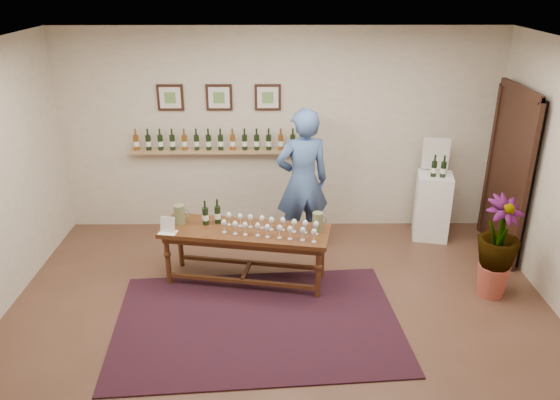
{
  "coord_description": "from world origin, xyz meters",
  "views": [
    {
      "loc": [
        -0.04,
        -4.76,
        3.45
      ],
      "look_at": [
        0.0,
        0.8,
        1.1
      ],
      "focal_mm": 35.0,
      "sensor_mm": 36.0,
      "label": 1
    }
  ],
  "objects_px": {
    "tasting_table": "(245,237)",
    "potted_plant": "(498,248)",
    "display_pedestal": "(432,206)",
    "person": "(302,182)"
  },
  "relations": [
    {
      "from": "tasting_table",
      "to": "potted_plant",
      "type": "xyz_separation_m",
      "value": [
        2.82,
        -0.32,
        0.02
      ]
    },
    {
      "from": "tasting_table",
      "to": "potted_plant",
      "type": "height_order",
      "value": "potted_plant"
    },
    {
      "from": "display_pedestal",
      "to": "potted_plant",
      "type": "distance_m",
      "value": 1.53
    },
    {
      "from": "display_pedestal",
      "to": "person",
      "type": "distance_m",
      "value": 1.91
    },
    {
      "from": "display_pedestal",
      "to": "person",
      "type": "xyz_separation_m",
      "value": [
        -1.81,
        -0.36,
        0.5
      ]
    },
    {
      "from": "display_pedestal",
      "to": "person",
      "type": "relative_size",
      "value": 0.48
    },
    {
      "from": "tasting_table",
      "to": "person",
      "type": "height_order",
      "value": "person"
    },
    {
      "from": "display_pedestal",
      "to": "potted_plant",
      "type": "xyz_separation_m",
      "value": [
        0.32,
        -1.49,
        0.15
      ]
    },
    {
      "from": "potted_plant",
      "to": "person",
      "type": "height_order",
      "value": "person"
    },
    {
      "from": "tasting_table",
      "to": "display_pedestal",
      "type": "xyz_separation_m",
      "value": [
        2.51,
        1.17,
        -0.13
      ]
    }
  ]
}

